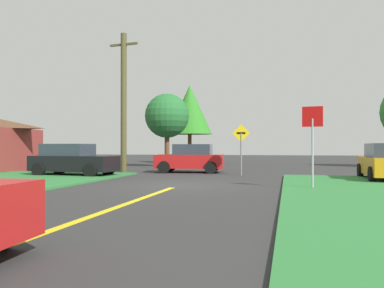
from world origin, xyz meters
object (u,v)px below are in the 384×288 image
object	(u,v)px
car_approaching_junction	(190,158)
parked_car_near_building	(72,160)
stop_sign	(313,132)
direction_sign	(241,144)
pine_tree_center	(190,110)
oak_tree_left	(167,116)
utility_pole_mid	(124,101)

from	to	relation	value
car_approaching_junction	parked_car_near_building	distance (m)	6.68
stop_sign	direction_sign	distance (m)	7.44
stop_sign	pine_tree_center	bearing A→B (deg)	-56.76
oak_tree_left	pine_tree_center	size ratio (longest dim) A/B	0.77
parked_car_near_building	oak_tree_left	xyz separation A→B (m)	(1.97, 10.33, 2.91)
parked_car_near_building	utility_pole_mid	world-z (taller)	utility_pole_mid
parked_car_near_building	direction_sign	bearing A→B (deg)	21.65
direction_sign	pine_tree_center	world-z (taller)	pine_tree_center
utility_pole_mid	direction_sign	distance (m)	7.67
utility_pole_mid	pine_tree_center	world-z (taller)	utility_pole_mid
car_approaching_junction	oak_tree_left	size ratio (longest dim) A/B	0.74
car_approaching_junction	pine_tree_center	world-z (taller)	pine_tree_center
oak_tree_left	pine_tree_center	bearing A→B (deg)	89.61
car_approaching_junction	direction_sign	bearing A→B (deg)	142.97
oak_tree_left	stop_sign	bearing A→B (deg)	-57.39
parked_car_near_building	utility_pole_mid	distance (m)	5.33
stop_sign	parked_car_near_building	distance (m)	12.24
utility_pole_mid	car_approaching_junction	bearing A→B (deg)	4.86
car_approaching_junction	oak_tree_left	xyz separation A→B (m)	(-3.13, 6.01, 2.91)
pine_tree_center	parked_car_near_building	bearing A→B (deg)	-96.58
parked_car_near_building	pine_tree_center	size ratio (longest dim) A/B	0.64
stop_sign	pine_tree_center	size ratio (longest dim) A/B	0.41
oak_tree_left	car_approaching_junction	bearing A→B (deg)	-62.52
parked_car_near_building	direction_sign	size ratio (longest dim) A/B	1.69
stop_sign	direction_sign	size ratio (longest dim) A/B	1.09
utility_pole_mid	parked_car_near_building	bearing A→B (deg)	-106.08
direction_sign	parked_car_near_building	bearing A→B (deg)	-164.02
direction_sign	oak_tree_left	xyz separation A→B (m)	(-6.24, 7.98, 2.08)
direction_sign	pine_tree_center	xyz separation A→B (m)	(-6.19, 15.12, 3.14)
utility_pole_mid	pine_tree_center	xyz separation A→B (m)	(0.87, 13.50, 0.62)
pine_tree_center	direction_sign	bearing A→B (deg)	-67.73
car_approaching_junction	direction_sign	size ratio (longest dim) A/B	1.51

